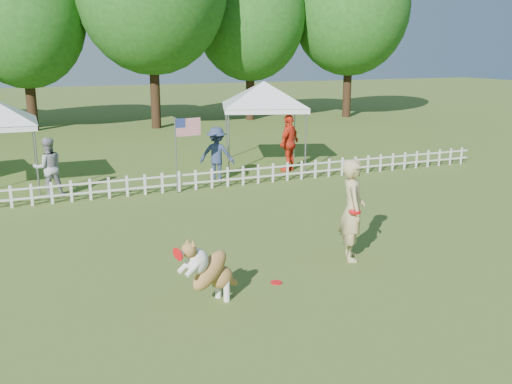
% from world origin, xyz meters
% --- Properties ---
extents(ground, '(120.00, 120.00, 0.00)m').
position_xyz_m(ground, '(0.00, 0.00, 0.00)').
color(ground, '#4B6821').
rests_on(ground, ground).
extents(picket_fence, '(22.00, 0.08, 0.60)m').
position_xyz_m(picket_fence, '(0.00, 7.00, 0.30)').
color(picket_fence, silver).
rests_on(picket_fence, ground).
extents(handler, '(0.73, 0.86, 1.99)m').
position_xyz_m(handler, '(1.82, 0.33, 0.99)').
color(handler, tan).
rests_on(handler, ground).
extents(dog, '(1.19, 0.77, 1.16)m').
position_xyz_m(dog, '(-1.37, -0.54, 0.58)').
color(dog, brown).
rests_on(dog, ground).
extents(frisbee_on_turf, '(0.20, 0.20, 0.02)m').
position_xyz_m(frisbee_on_turf, '(-0.04, -0.19, 0.01)').
color(frisbee_on_turf, red).
rests_on(frisbee_on_turf, ground).
extents(canopy_tent_right, '(3.55, 3.55, 2.89)m').
position_xyz_m(canopy_tent_right, '(4.13, 9.66, 1.44)').
color(canopy_tent_right, white).
rests_on(canopy_tent_right, ground).
extents(flag_pole, '(0.84, 0.21, 2.18)m').
position_xyz_m(flag_pole, '(0.13, 6.81, 1.09)').
color(flag_pole, gray).
rests_on(flag_pole, ground).
extents(spectator_a, '(0.88, 0.72, 1.67)m').
position_xyz_m(spectator_a, '(-3.23, 7.85, 0.83)').
color(spectator_a, '#96959A').
rests_on(spectator_a, ground).
extents(spectator_b, '(1.26, 1.09, 1.70)m').
position_xyz_m(spectator_b, '(1.73, 7.87, 0.85)').
color(spectator_b, navy).
rests_on(spectator_b, ground).
extents(spectator_c, '(1.19, 1.04, 1.92)m').
position_xyz_m(spectator_c, '(4.48, 8.36, 0.96)').
color(spectator_c, red).
rests_on(spectator_c, ground).
extents(tree_center_left, '(6.00, 6.00, 9.80)m').
position_xyz_m(tree_center_left, '(-3.00, 22.50, 4.90)').
color(tree_center_left, '#1F5016').
rests_on(tree_center_left, ground).
extents(tree_center_right, '(7.60, 7.60, 12.60)m').
position_xyz_m(tree_center_right, '(3.00, 21.00, 6.30)').
color(tree_center_right, '#1F5016').
rests_on(tree_center_right, ground).
extents(tree_right, '(6.20, 6.20, 10.40)m').
position_xyz_m(tree_right, '(9.00, 22.50, 5.20)').
color(tree_right, '#1F5016').
rests_on(tree_right, ground).
extents(tree_far_right, '(7.00, 7.00, 11.40)m').
position_xyz_m(tree_far_right, '(15.00, 21.50, 5.70)').
color(tree_far_right, '#1F5016').
rests_on(tree_far_right, ground).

